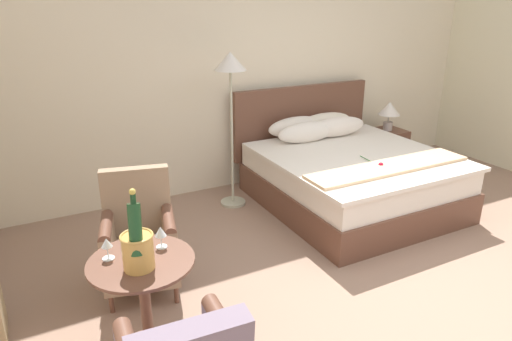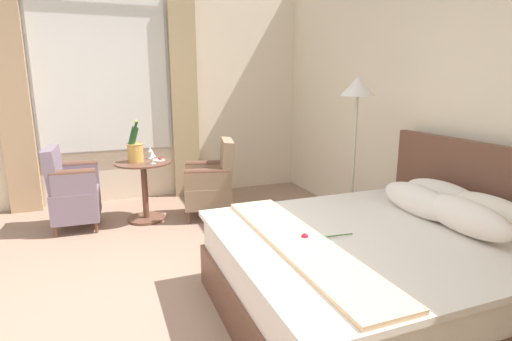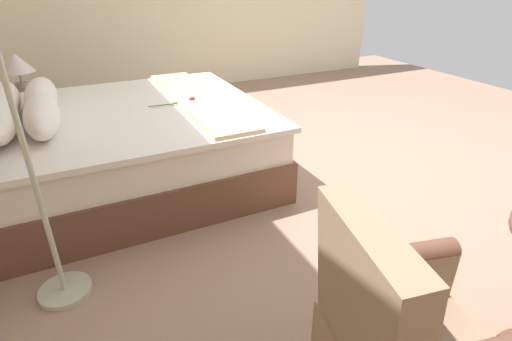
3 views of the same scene
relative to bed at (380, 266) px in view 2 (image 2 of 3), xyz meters
name	(u,v)px [view 2 (image 2 of 3)]	position (x,y,z in m)	size (l,w,h in m)	color
ground_plane	(130,324)	(-0.49, -1.70, -0.36)	(7.73, 7.73, 0.00)	#997763
wall_headboard_side	(462,90)	(-0.49, 1.14, 1.21)	(6.35, 0.12, 3.13)	beige
wall_window_side	(104,87)	(-3.65, -1.70, 1.20)	(0.27, 5.67, 3.13)	#F1E0C5
bed	(380,266)	(0.00, 0.00, 0.00)	(1.89, 2.08, 1.18)	brown
floor_lamp_brass	(357,107)	(-1.16, 0.54, 1.04)	(0.33, 0.33, 1.69)	#BBBCA4
side_table_round	(145,187)	(-2.63, -1.35, 0.05)	(0.65, 0.65, 0.71)	brown
champagne_bucket	(135,149)	(-2.65, -1.43, 0.50)	(0.19, 0.20, 0.49)	gold
wine_glass_near_bucket	(152,155)	(-2.47, -1.26, 0.46)	(0.07, 0.07, 0.14)	white
wine_glass_near_edge	(150,151)	(-2.80, -1.24, 0.45)	(0.07, 0.07, 0.14)	white
snack_plate	(159,160)	(-2.63, -1.17, 0.36)	(0.15, 0.15, 0.04)	white
armchair_by_window	(212,183)	(-2.46, -0.57, 0.07)	(0.67, 0.69, 0.96)	brown
armchair_facing_bed	(72,192)	(-2.64, -2.14, 0.07)	(0.58, 0.54, 0.94)	brown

